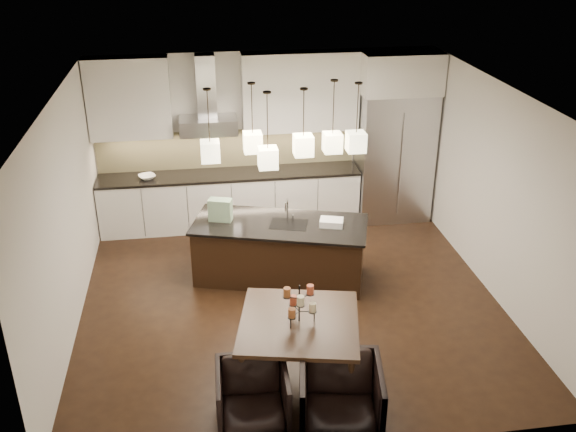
{
  "coord_description": "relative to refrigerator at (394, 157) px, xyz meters",
  "views": [
    {
      "loc": [
        -1.12,
        -7.28,
        4.73
      ],
      "look_at": [
        0.0,
        0.2,
        1.15
      ],
      "focal_mm": 40.0,
      "sensor_mm": 36.0,
      "label": 1
    }
  ],
  "objects": [
    {
      "name": "candle_c",
      "position": [
        -2.34,
        -4.1,
        -0.13
      ],
      "size": [
        0.09,
        0.09,
        0.1
      ],
      "primitive_type": "cylinder",
      "rotation": [
        0.0,
        0.0,
        -0.21
      ],
      "color": "#9B562B",
      "rests_on": "candelabra"
    },
    {
      "name": "armchair_left",
      "position": [
        -2.83,
        -4.65,
        -0.74
      ],
      "size": [
        0.74,
        0.76,
        0.67
      ],
      "primitive_type": "imported",
      "rotation": [
        0.0,
        0.0,
        -0.03
      ],
      "color": "black",
      "rests_on": "floor"
    },
    {
      "name": "hood_chimney",
      "position": [
        -3.03,
        0.21,
        1.24
      ],
      "size": [
        0.3,
        0.28,
        0.96
      ],
      "primitive_type": "cube",
      "color": "#B7B7BA",
      "rests_on": "hood_canopy"
    },
    {
      "name": "wall_right",
      "position": [
        0.66,
        -2.38,
        0.32
      ],
      "size": [
        0.02,
        5.5,
        2.8
      ],
      "primitive_type": "cube",
      "color": "silver",
      "rests_on": "ground"
    },
    {
      "name": "upper_cab_left",
      "position": [
        -4.2,
        0.19,
        1.1
      ],
      "size": [
        1.25,
        0.35,
        1.25
      ],
      "primitive_type": "cube",
      "color": "silver",
      "rests_on": "wall_back"
    },
    {
      "name": "refrigerator",
      "position": [
        0.0,
        0.0,
        0.0
      ],
      "size": [
        1.2,
        0.72,
        2.15
      ],
      "primitive_type": "cube",
      "color": "#B7B7BA",
      "rests_on": "floor"
    },
    {
      "name": "pendant_d",
      "position": [
        -1.42,
        -1.67,
        0.88
      ],
      "size": [
        0.24,
        0.24,
        0.26
      ],
      "primitive_type": "cube",
      "color": "beige",
      "rests_on": "ceiling"
    },
    {
      "name": "fruit_bowl",
      "position": [
        -4.03,
        0.0,
        -0.12
      ],
      "size": [
        0.34,
        0.34,
        0.06
      ],
      "primitive_type": "imported",
      "rotation": [
        0.0,
        0.0,
        0.37
      ],
      "color": "silver",
      "rests_on": "countertop"
    },
    {
      "name": "ceiling",
      "position": [
        -2.1,
        -2.38,
        1.73
      ],
      "size": [
        5.5,
        5.5,
        0.02
      ],
      "primitive_type": "cube",
      "color": "white",
      "rests_on": "wall_back"
    },
    {
      "name": "candle_a",
      "position": [
        -2.11,
        -4.02,
        -0.13
      ],
      "size": [
        0.09,
        0.09,
        0.1
      ],
      "primitive_type": "cylinder",
      "rotation": [
        0.0,
        0.0,
        -0.21
      ],
      "color": "beige",
      "rests_on": "candelabra"
    },
    {
      "name": "fridge_panel",
      "position": [
        0.0,
        0.0,
        1.4
      ],
      "size": [
        1.26,
        0.72,
        0.65
      ],
      "primitive_type": "cube",
      "color": "silver",
      "rests_on": "refrigerator"
    },
    {
      "name": "armchair_right",
      "position": [
        -1.97,
        -4.83,
        -0.7
      ],
      "size": [
        0.94,
        0.96,
        0.76
      ],
      "primitive_type": "imported",
      "rotation": [
        0.0,
        0.0,
        -0.17
      ],
      "color": "black",
      "rests_on": "floor"
    },
    {
      "name": "pendant_e",
      "position": [
        -1.15,
        -1.86,
        0.94
      ],
      "size": [
        0.24,
        0.24,
        0.26
      ],
      "primitive_type": "cube",
      "color": "beige",
      "rests_on": "ceiling"
    },
    {
      "name": "wall_back",
      "position": [
        -2.1,
        0.38,
        0.32
      ],
      "size": [
        5.5,
        0.02,
        2.8
      ],
      "primitive_type": "cube",
      "color": "silver",
      "rests_on": "ground"
    },
    {
      "name": "pendant_b",
      "position": [
        -2.49,
        -1.67,
        0.93
      ],
      "size": [
        0.24,
        0.24,
        0.26
      ],
      "primitive_type": "cube",
      "color": "beige",
      "rests_on": "ceiling"
    },
    {
      "name": "pendant_c",
      "position": [
        -1.88,
        -2.05,
        0.99
      ],
      "size": [
        0.24,
        0.24,
        0.26
      ],
      "primitive_type": "cube",
      "color": "beige",
      "rests_on": "ceiling"
    },
    {
      "name": "backsplash",
      "position": [
        -2.73,
        0.35,
        0.16
      ],
      "size": [
        4.21,
        0.02,
        0.63
      ],
      "primitive_type": "cube",
      "color": "tan",
      "rests_on": "countertop"
    },
    {
      "name": "floor",
      "position": [
        -2.1,
        -2.38,
        -1.08
      ],
      "size": [
        5.5,
        5.5,
        0.02
      ],
      "primitive_type": "cube",
      "color": "black",
      "rests_on": "ground"
    },
    {
      "name": "candle_b",
      "position": [
        -2.29,
        -3.86,
        -0.13
      ],
      "size": [
        0.09,
        0.09,
        0.1
      ],
      "primitive_type": "cylinder",
      "rotation": [
        0.0,
        0.0,
        -0.21
      ],
      "color": "#C25033",
      "rests_on": "candelabra"
    },
    {
      "name": "food_container",
      "position": [
        -1.46,
        -1.95,
        -0.18
      ],
      "size": [
        0.37,
        0.3,
        0.09
      ],
      "primitive_type": "cube",
      "rotation": [
        0.0,
        0.0,
        -0.29
      ],
      "color": "silver",
      "rests_on": "island_top"
    },
    {
      "name": "countertop",
      "position": [
        -2.73,
        0.05,
        -0.17
      ],
      "size": [
        4.21,
        0.66,
        0.04
      ],
      "primitive_type": "cube",
      "color": "black",
      "rests_on": "lower_cabinets"
    },
    {
      "name": "hood_canopy",
      "position": [
        -3.03,
        0.1,
        0.65
      ],
      "size": [
        0.9,
        0.52,
        0.24
      ],
      "primitive_type": "cube",
      "color": "#B7B7BA",
      "rests_on": "wall_back"
    },
    {
      "name": "pendant_f",
      "position": [
        -2.35,
        -2.14,
        0.88
      ],
      "size": [
        0.24,
        0.24,
        0.26
      ],
      "primitive_type": "cube",
      "color": "beige",
      "rests_on": "ceiling"
    },
    {
      "name": "island_body",
      "position": [
        -2.15,
        -1.78,
        -0.67
      ],
      "size": [
        2.49,
        1.56,
        0.82
      ],
      "primitive_type": "cube",
      "rotation": [
        0.0,
        0.0,
        -0.29
      ],
      "color": "black",
      "rests_on": "floor"
    },
    {
      "name": "tote_bag",
      "position": [
        -2.95,
        -1.55,
        -0.06
      ],
      "size": [
        0.35,
        0.25,
        0.32
      ],
      "primitive_type": "cube",
      "rotation": [
        0.0,
        0.0,
        -0.29
      ],
      "color": "#1C652C",
      "rests_on": "island_top"
    },
    {
      "name": "faucet",
      "position": [
        -2.04,
        -1.71,
        -0.05
      ],
      "size": [
        0.15,
        0.24,
        0.35
      ],
      "primitive_type": null,
      "rotation": [
        0.0,
        0.0,
        -0.29
      ],
      "color": "silver",
      "rests_on": "island_top"
    },
    {
      "name": "candle_f",
      "position": [
        -2.26,
        -4.13,
        0.03
      ],
      "size": [
        0.09,
        0.09,
        0.1
      ],
      "primitive_type": "cylinder",
      "rotation": [
        0.0,
        0.0,
        -0.21
      ],
      "color": "beige",
      "rests_on": "candelabra"
    },
    {
      "name": "dining_table",
      "position": [
        -2.25,
        -3.99,
        -0.69
      ],
      "size": [
        1.51,
        1.51,
        0.76
      ],
      "primitive_type": null,
      "rotation": [
        0.0,
        0.0,
        -0.21
      ],
      "color": "black",
      "rests_on": "floor"
    },
    {
      "name": "wall_left",
      "position": [
        -4.86,
        -2.38,
        0.32
      ],
      "size": [
        0.02,
        5.5,
        2.8
      ],
      "primitive_type": "cube",
      "color": "silver",
      "rests_on": "ground"
    },
    {
      "name": "pendant_a",
      "position": [
        -3.06,
        -1.89,
        0.92
      ],
      "size": [
        0.24,
        0.24,
        0.26
      ],
      "primitive_type": "cube",
      "color": "beige",
      "rests_on": "ceiling"
    },
    {
      "name": "lower_cabinets",
      "position": [
        -2.73,
        0.05,
        -0.64
      ],
      "size": [
        4.21,
        0.62,
        0.88
      ],
      "primitive_type": "cube",
      "color": "silver",
      "rests_on": "floor"
    },
    {
      "name": "upper_cab_right",
      "position": [
        -1.55,
        0.19,
        1.1
      ],
      "size": [
        1.85,
        0.35,
        1.25
      ],
      "primitive_type": "cube",
      "color": "silver",
      "rests_on": "wall_back"
    },
    {
      "name": "candelabra",
      "position": [
        -2.25,
        -3.99,
        -0.09
      ],
      "size": [
        0.43,
        0.43,
        0.45
      ],
      "primitive_type": null,
      "rotation": [
        0.0,
        0.0,
        -0.21
      ],
      "color": "black",
      "rests_on": "dining_table"
    },
    {
      "name": "candle_e",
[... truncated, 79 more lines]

